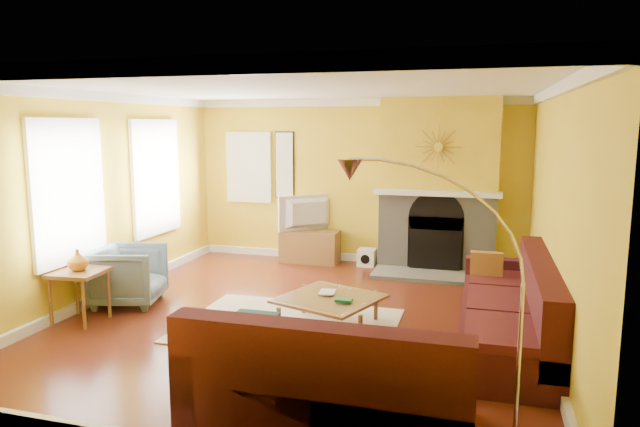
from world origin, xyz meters
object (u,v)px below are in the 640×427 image
(sectional_sofa, at_px, (402,310))
(coffee_table, at_px, (330,313))
(media_console, at_px, (310,246))
(side_table, at_px, (80,296))
(armchair, at_px, (129,275))
(arc_lamp, at_px, (439,306))

(sectional_sofa, xyz_separation_m, coffee_table, (-0.86, 0.42, -0.26))
(sectional_sofa, distance_m, media_console, 3.98)
(coffee_table, bearing_deg, side_table, -169.58)
(coffee_table, distance_m, media_console, 3.22)
(sectional_sofa, bearing_deg, media_console, 120.34)
(coffee_table, xyz_separation_m, armchair, (-2.72, 0.22, 0.18))
(coffee_table, height_order, arc_lamp, arc_lamp)
(sectional_sofa, height_order, side_table, sectional_sofa)
(coffee_table, height_order, side_table, side_table)
(side_table, height_order, arc_lamp, arc_lamp)
(armchair, bearing_deg, media_console, -44.01)
(coffee_table, relative_size, armchair, 1.19)
(sectional_sofa, xyz_separation_m, arc_lamp, (0.46, -1.56, 0.57))
(sectional_sofa, relative_size, media_console, 4.08)
(coffee_table, xyz_separation_m, side_table, (-2.87, -0.53, 0.11))
(coffee_table, height_order, media_console, media_console)
(media_console, xyz_separation_m, armchair, (-1.58, -2.79, 0.11))
(media_console, bearing_deg, side_table, -116.01)
(sectional_sofa, relative_size, coffee_table, 4.00)
(coffee_table, relative_size, arc_lamp, 0.48)
(coffee_table, distance_m, arc_lamp, 2.52)
(sectional_sofa, distance_m, armchair, 3.64)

